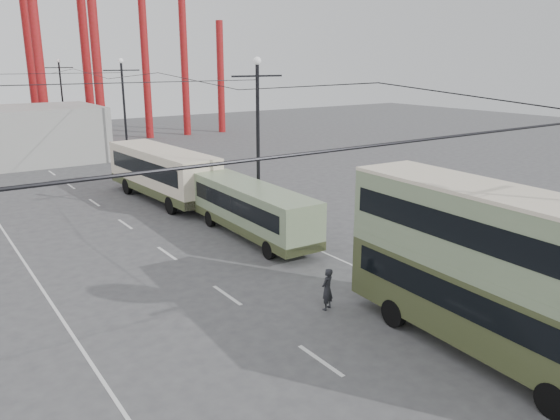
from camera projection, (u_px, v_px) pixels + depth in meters
ground at (444, 415)px, 14.53m from camera, size 160.00×160.00×0.00m
road_markings at (142, 234)px, 29.70m from camera, size 12.52×120.00×0.01m
lamp_post_mid at (258, 142)px, 30.64m from camera, size 3.20×0.44×9.32m
lamp_post_far at (125, 113)px, 48.11m from camera, size 3.20×0.44×9.32m
lamp_post_distant at (62, 99)px, 65.58m from camera, size 3.20×0.44×9.32m
double_decker_bus at (489, 264)px, 16.85m from camera, size 3.05×10.18×5.41m
single_decker_green at (252, 208)px, 28.75m from camera, size 2.55×9.98×2.81m
single_decker_cream at (162, 172)px, 36.42m from camera, size 3.46×11.21×3.44m
pedestrian at (327, 289)px, 20.50m from camera, size 0.70×0.58×1.63m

